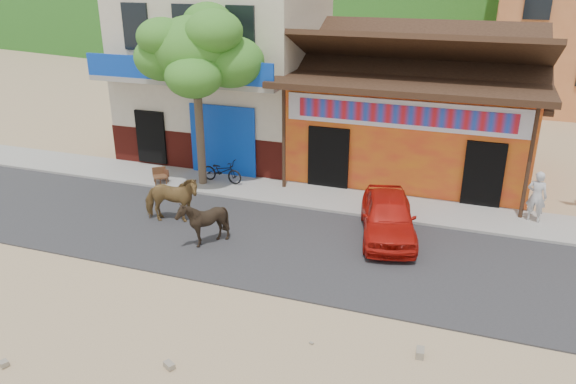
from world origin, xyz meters
name	(u,v)px	position (x,y,z in m)	size (l,w,h in m)	color
ground	(264,295)	(0.00, 0.00, 0.00)	(120.00, 120.00, 0.00)	#9E825B
road	(298,247)	(0.00, 2.50, 0.02)	(60.00, 5.00, 0.04)	#28282B
sidewalk	(331,199)	(0.00, 6.00, 0.06)	(60.00, 2.00, 0.12)	gray
dance_club	(414,123)	(2.00, 10.00, 1.80)	(8.00, 6.00, 3.60)	orange
cafe_building	(227,65)	(-5.50, 10.00, 3.50)	(7.00, 6.00, 7.00)	beige
tree	(198,98)	(-4.60, 5.80, 3.12)	(3.00, 3.00, 6.00)	#2D721E
cow_tan	(171,199)	(-4.05, 2.79, 0.76)	(0.78, 1.71, 1.45)	brown
cow_dark	(203,222)	(-2.48, 1.77, 0.71)	(1.08, 1.22, 1.34)	black
red_car	(388,216)	(2.18, 3.97, 0.66)	(1.46, 3.62, 1.23)	#B6150D
scooter	(222,171)	(-4.00, 6.11, 0.53)	(0.54, 1.56, 0.82)	black
pedestrian	(537,196)	(6.14, 6.26, 0.90)	(0.57, 0.37, 1.56)	silver
cafe_chair_left	(161,171)	(-6.00, 5.39, 0.54)	(0.40, 0.40, 0.85)	#4B2D19
cafe_chair_right	(159,170)	(-6.00, 5.30, 0.62)	(0.46, 0.46, 0.99)	#482F18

